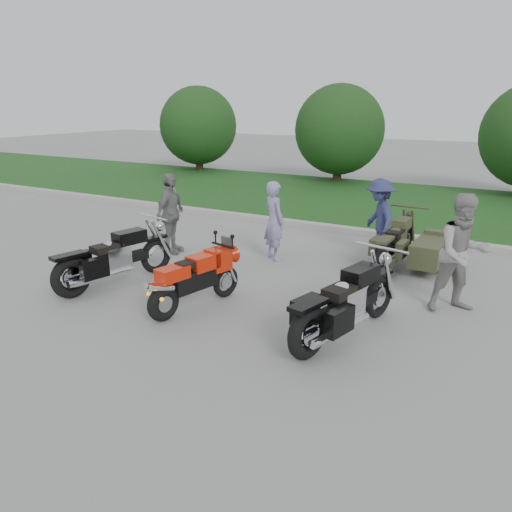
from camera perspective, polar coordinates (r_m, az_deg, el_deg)
The scene contains 13 objects.
ground at distance 8.26m, azimuth -4.50°, elevation -6.45°, with size 80.00×80.00×0.00m, color gray.
curb at distance 13.37m, azimuth 9.93°, elevation 3.01°, with size 60.00×0.30×0.15m, color #A8A59E.
grass_strip at distance 17.25m, azimuth 14.66°, elevation 5.90°, with size 60.00×8.00×0.14m, color #2A6020.
tree_far_left at distance 24.38m, azimuth -6.62°, elevation 14.58°, with size 3.60×3.60×4.00m.
tree_mid_left at distance 21.07m, azimuth 9.50°, elevation 14.04°, with size 3.60×3.60×4.00m.
sportbike_red at distance 8.25m, azimuth -7.12°, elevation -2.53°, with size 0.64×1.92×0.92m.
cruiser_left at distance 9.60m, azimuth -16.22°, elevation -0.48°, with size 0.74×2.52×0.98m.
cruiser_right at distance 7.29m, azimuth 9.93°, elevation -5.69°, with size 0.78×2.54×0.99m.
cruiser_sidecar at distance 10.75m, azimuth 17.74°, elevation 0.87°, with size 1.21×2.39×0.92m.
person_stripe at distance 10.74m, azimuth 2.09°, elevation 4.04°, with size 0.62×0.41×1.71m, color #9088B9.
person_grey at distance 8.66m, azimuth 22.55°, elevation 0.24°, with size 0.95×0.74×1.95m, color gray.
person_denim at distance 11.22m, azimuth 13.87°, elevation 4.19°, with size 1.12×0.65×1.74m, color navy.
person_back at distance 11.34m, azimuth -9.75°, elevation 4.78°, with size 1.06×0.44×1.82m, color gray.
Camera 1 is at (4.26, -6.25, 3.33)m, focal length 35.00 mm.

